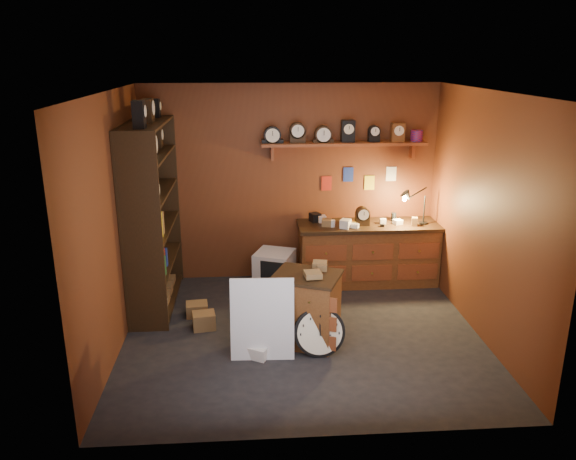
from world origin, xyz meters
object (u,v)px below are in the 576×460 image
(low_cabinet, at_px, (306,306))
(big_round_clock, at_px, (319,332))
(shelving_unit, at_px, (149,209))
(workbench, at_px, (368,250))

(low_cabinet, xyz_separation_m, big_round_clock, (0.11, -0.30, -0.16))
(shelving_unit, distance_m, workbench, 2.99)
(low_cabinet, height_order, big_round_clock, low_cabinet)
(low_cabinet, bearing_deg, shelving_unit, 170.55)
(big_round_clock, bearing_deg, low_cabinet, 109.96)
(big_round_clock, bearing_deg, workbench, 64.69)
(workbench, relative_size, low_cabinet, 2.19)
(workbench, height_order, big_round_clock, workbench)
(workbench, bearing_deg, low_cabinet, -122.06)
(shelving_unit, height_order, big_round_clock, shelving_unit)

